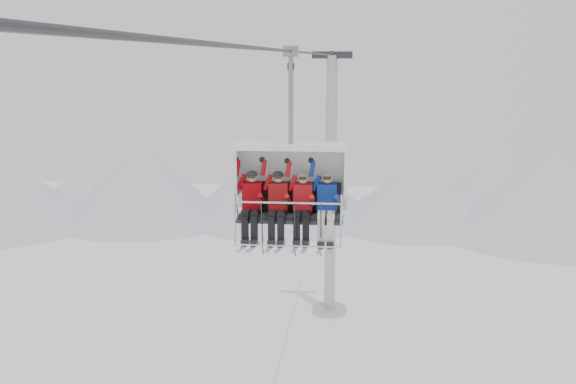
# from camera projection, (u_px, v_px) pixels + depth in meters

# --- Properties ---
(ridgeline) EXTENTS (72.00, 21.00, 7.00)m
(ridgeline) POSITION_uv_depth(u_px,v_px,m) (321.00, 190.00, 57.12)
(ridgeline) COLOR silver
(ridgeline) RESTS_ON ground
(lift_tower_right) EXTENTS (2.00, 1.80, 13.48)m
(lift_tower_right) POSITION_uv_depth(u_px,v_px,m) (331.00, 205.00, 36.81)
(lift_tower_right) COLOR #A7AAAE
(lift_tower_right) RESTS_ON ground
(haul_cable) EXTENTS (0.06, 50.00, 0.06)m
(haul_cable) POSITION_uv_depth(u_px,v_px,m) (288.00, 51.00, 13.91)
(haul_cable) COLOR #2C2C31
(haul_cable) RESTS_ON lift_tower_left
(chairlift_carrier) EXTENTS (2.34, 1.17, 3.98)m
(chairlift_carrier) POSITION_uv_depth(u_px,v_px,m) (291.00, 179.00, 15.07)
(chairlift_carrier) COLOR black
(chairlift_carrier) RESTS_ON haul_cable
(skier_far_left) EXTENTS (0.40, 1.69, 1.60)m
(skier_far_left) POSITION_uv_depth(u_px,v_px,m) (252.00, 203.00, 14.94)
(skier_far_left) COLOR #A9010A
(skier_far_left) RESTS_ON chairlift_carrier
(skier_center_left) EXTENTS (0.40, 1.69, 1.60)m
(skier_center_left) POSITION_uv_depth(u_px,v_px,m) (278.00, 204.00, 14.89)
(skier_center_left) COLOR #A41011
(skier_center_left) RESTS_ON chairlift_carrier
(skier_center_right) EXTENTS (0.39, 1.69, 1.58)m
(skier_center_right) POSITION_uv_depth(u_px,v_px,m) (303.00, 205.00, 14.84)
(skier_center_right) COLOR red
(skier_center_right) RESTS_ON chairlift_carrier
(skier_far_right) EXTENTS (0.40, 1.69, 1.60)m
(skier_far_right) POSITION_uv_depth(u_px,v_px,m) (327.00, 205.00, 14.79)
(skier_far_right) COLOR navy
(skier_far_right) RESTS_ON chairlift_carrier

